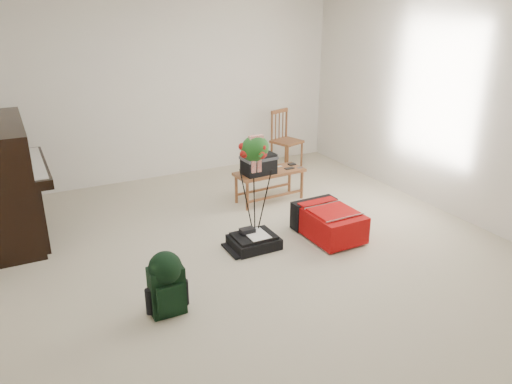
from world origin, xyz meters
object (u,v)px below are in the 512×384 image
piano (5,183)px  bench (262,166)px  dining_chair (286,140)px  red_suitcase (326,220)px  green_backpack (166,280)px  flower_stand (255,191)px  black_duffel (254,241)px

piano → bench: piano is taller
bench → dining_chair: dining_chair is taller
red_suitcase → green_backpack: 2.08m
piano → red_suitcase: piano is taller
dining_chair → flower_stand: flower_stand is taller
black_duffel → green_backpack: (-1.15, -0.71, 0.23)m
bench → green_backpack: bearing=-138.6°
dining_chair → red_suitcase: size_ratio=1.15×
bench → black_duffel: (-0.64, -1.04, -0.41)m
bench → flower_stand: (-0.58, -0.95, 0.10)m
piano → green_backpack: (1.05, -2.16, -0.30)m
bench → red_suitcase: 1.19m
dining_chair → green_backpack: 3.99m
flower_stand → piano: bearing=149.8°
red_suitcase → black_duffel: size_ratio=1.58×
black_duffel → green_backpack: size_ratio=0.87×
piano → bench: bearing=-8.1°
piano → red_suitcase: 3.42m
piano → dining_chair: size_ratio=1.73×
dining_chair → green_backpack: dining_chair is taller
black_duffel → flower_stand: 0.52m
piano → flower_stand: bearing=-30.9°
dining_chair → red_suitcase: dining_chair is taller
dining_chair → flower_stand: size_ratio=0.72×
red_suitcase → green_backpack: bearing=-163.7°
piano → dining_chair: 3.89m
piano → bench: size_ratio=1.66×
piano → red_suitcase: size_ratio=1.98×
piano → red_suitcase: bearing=-26.8°
piano → bench: (2.83, -0.40, -0.12)m
piano → black_duffel: (2.20, -1.44, -0.53)m
piano → green_backpack: piano is taller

